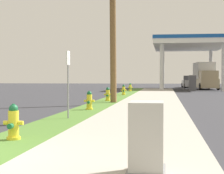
# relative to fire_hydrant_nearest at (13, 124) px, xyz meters

# --- Properties ---
(sidewalk_slab) EXTENTS (3.20, 80.00, 0.12)m
(sidewalk_slab) POSITION_rel_fire_hydrant_nearest_xyz_m (2.32, -2.21, -0.39)
(sidewalk_slab) COLOR #A8A093
(sidewalk_slab) RESTS_ON ground
(fire_hydrant_nearest) EXTENTS (0.42, 0.38, 0.74)m
(fire_hydrant_nearest) POSITION_rel_fire_hydrant_nearest_xyz_m (0.00, 0.00, 0.00)
(fire_hydrant_nearest) COLOR yellow
(fire_hydrant_nearest) RESTS_ON grass_verge
(fire_hydrant_second) EXTENTS (0.42, 0.38, 0.74)m
(fire_hydrant_second) POSITION_rel_fire_hydrant_nearest_xyz_m (0.12, 7.68, 0.00)
(fire_hydrant_second) COLOR yellow
(fire_hydrant_second) RESTS_ON grass_verge
(fire_hydrant_third) EXTENTS (0.42, 0.38, 0.74)m
(fire_hydrant_third) POSITION_rel_fire_hydrant_nearest_xyz_m (0.03, 13.44, 0.00)
(fire_hydrant_third) COLOR yellow
(fire_hydrant_third) RESTS_ON grass_verge
(fire_hydrant_fourth) EXTENTS (0.42, 0.37, 0.74)m
(fire_hydrant_fourth) POSITION_rel_fire_hydrant_nearest_xyz_m (0.13, 20.75, 0.00)
(fire_hydrant_fourth) COLOR yellow
(fire_hydrant_fourth) RESTS_ON grass_verge
(fire_hydrant_fifth) EXTENTS (0.42, 0.37, 0.74)m
(fire_hydrant_fifth) POSITION_rel_fire_hydrant_nearest_xyz_m (-0.03, 28.20, 0.00)
(fire_hydrant_fifth) COLOR yellow
(fire_hydrant_fifth) RESTS_ON grass_verge
(utility_pole_midground) EXTENTS (1.04, 1.10, 10.22)m
(utility_pole_midground) POSITION_rel_fire_hydrant_nearest_xyz_m (0.45, 12.33, 4.87)
(utility_pole_midground) COLOR brown
(utility_pole_midground) RESTS_ON grass_verge
(utility_cabinet) EXTENTS (0.50, 0.67, 0.97)m
(utility_cabinet) POSITION_rel_fire_hydrant_nearest_xyz_m (2.88, -2.59, 0.12)
(utility_cabinet) COLOR slate
(utility_cabinet) RESTS_ON sidewalk_slab
(street_sign_post) EXTENTS (0.05, 0.36, 2.12)m
(street_sign_post) POSITION_rel_fire_hydrant_nearest_xyz_m (0.09, 4.32, 1.19)
(street_sign_post) COLOR gray
(street_sign_post) RESTS_ON grass_verge
(car_silver_by_near_pump) EXTENTS (2.16, 4.59, 1.57)m
(car_silver_by_near_pump) POSITION_rel_fire_hydrant_nearest_xyz_m (6.44, 46.21, 0.28)
(car_silver_by_near_pump) COLOR #BCBCC1
(car_silver_by_near_pump) RESTS_ON ground
(truck_tan_at_forecourt) EXTENTS (2.60, 6.54, 3.11)m
(truck_tan_at_forecourt) POSITION_rel_fire_hydrant_nearest_xyz_m (7.65, 38.97, 1.04)
(truck_tan_at_forecourt) COLOR tan
(truck_tan_at_forecourt) RESTS_ON ground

